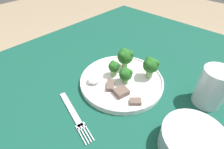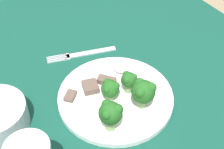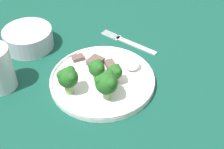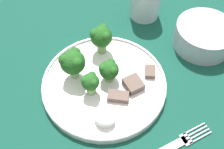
{
  "view_description": "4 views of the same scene",
  "coord_description": "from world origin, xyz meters",
  "px_view_note": "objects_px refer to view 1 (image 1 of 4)",
  "views": [
    {
      "loc": [
        0.28,
        0.16,
        1.16
      ],
      "look_at": [
        -0.03,
        -0.12,
        0.81
      ],
      "focal_mm": 28.0,
      "sensor_mm": 36.0,
      "label": 1
    },
    {
      "loc": [
        -0.46,
        0.15,
        1.31
      ],
      "look_at": [
        -0.03,
        -0.1,
        0.84
      ],
      "focal_mm": 50.0,
      "sensor_mm": 36.0,
      "label": 2
    },
    {
      "loc": [
        -0.57,
        -0.33,
        1.32
      ],
      "look_at": [
        -0.05,
        -0.13,
        0.82
      ],
      "focal_mm": 50.0,
      "sensor_mm": 36.0,
      "label": 3
    },
    {
      "loc": [
        0.2,
        -0.3,
        1.25
      ],
      "look_at": [
        -0.05,
        -0.08,
        0.8
      ],
      "focal_mm": 42.0,
      "sensor_mm": 36.0,
      "label": 4
    }
  ],
  "objects_px": {
    "drinking_glass": "(211,89)",
    "cream_bowl": "(192,142)",
    "dinner_plate": "(122,81)",
    "fork": "(74,115)"
  },
  "relations": [
    {
      "from": "dinner_plate",
      "to": "fork",
      "type": "bearing_deg",
      "value": -2.18
    },
    {
      "from": "dinner_plate",
      "to": "fork",
      "type": "distance_m",
      "value": 0.18
    },
    {
      "from": "drinking_glass",
      "to": "cream_bowl",
      "type": "bearing_deg",
      "value": 8.8
    },
    {
      "from": "fork",
      "to": "cream_bowl",
      "type": "distance_m",
      "value": 0.29
    },
    {
      "from": "dinner_plate",
      "to": "drinking_glass",
      "type": "distance_m",
      "value": 0.25
    },
    {
      "from": "dinner_plate",
      "to": "fork",
      "type": "height_order",
      "value": "dinner_plate"
    },
    {
      "from": "fork",
      "to": "dinner_plate",
      "type": "bearing_deg",
      "value": 177.82
    },
    {
      "from": "cream_bowl",
      "to": "drinking_glass",
      "type": "distance_m",
      "value": 0.17
    },
    {
      "from": "fork",
      "to": "drinking_glass",
      "type": "bearing_deg",
      "value": 140.54
    },
    {
      "from": "dinner_plate",
      "to": "cream_bowl",
      "type": "relative_size",
      "value": 1.91
    }
  ]
}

